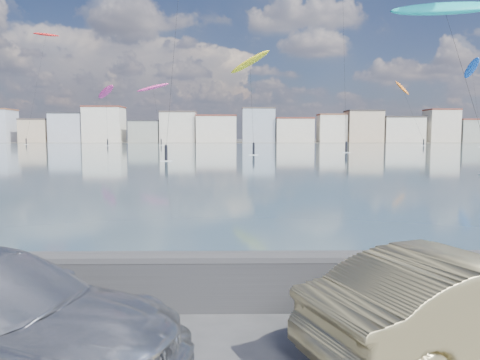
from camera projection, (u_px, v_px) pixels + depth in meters
bay_water at (229, 150)px, 96.65m from camera, size 500.00×177.00×0.00m
far_shore_strip at (232, 142)px, 204.64m from camera, size 500.00×60.00×0.00m
seawall at (184, 279)px, 8.22m from camera, size 400.00×0.36×1.08m
far_buildings at (235, 128)px, 190.14m from camera, size 240.79×13.26×14.60m
car_champagne at (468, 307)px, 6.36m from camera, size 4.96×3.25×1.55m
kitesurfer_1 at (472, 69)px, 131.26m from camera, size 5.85×18.61×24.91m
kitesurfer_5 at (153, 88)px, 147.88m from camera, size 10.71×11.86×19.91m
kitesurfer_6 at (250, 64)px, 80.29m from camera, size 7.48×12.47×17.99m
kitesurfer_7 at (106, 93)px, 143.16m from camera, size 7.92×16.49×18.85m
kitesurfer_9 at (444, 10)px, 48.47m from camera, size 11.27×17.08×17.37m
kitesurfer_10 at (402, 89)px, 143.98m from camera, size 4.64×17.44×20.59m
kitesurfer_14 at (46, 36)px, 159.37m from camera, size 8.82×13.92×38.03m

